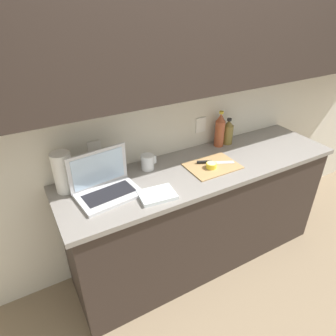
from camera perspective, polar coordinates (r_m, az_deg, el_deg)
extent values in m
plane|color=#847056|center=(2.74, 5.66, -16.13)|extent=(12.00, 12.00, 0.00)
cube|color=silver|center=(2.26, 2.57, 12.79)|extent=(5.20, 0.06, 2.60)
cube|color=white|center=(2.06, -13.79, 3.48)|extent=(0.09, 0.01, 0.12)
cube|color=white|center=(2.39, 6.26, 8.17)|extent=(0.09, 0.01, 0.12)
cube|color=#332823|center=(2.00, 6.02, 24.12)|extent=(4.42, 0.32, 0.70)
cube|color=#332823|center=(2.45, 6.15, -9.14)|extent=(2.05, 0.56, 0.87)
cube|color=gray|center=(2.18, 6.81, -0.01)|extent=(2.11, 0.59, 0.03)
cube|color=#9EA3A8|center=(2.73, 20.11, 3.30)|extent=(0.40, 0.39, 0.16)
cube|color=silver|center=(1.88, -11.14, -5.03)|extent=(0.40, 0.29, 0.02)
cube|color=black|center=(1.88, -11.17, -4.76)|extent=(0.32, 0.18, 0.00)
cube|color=silver|center=(1.91, -13.14, -0.11)|extent=(0.39, 0.06, 0.25)
cube|color=silver|center=(1.90, -13.07, -0.18)|extent=(0.34, 0.05, 0.21)
cube|color=tan|center=(2.18, 8.48, 0.38)|extent=(0.37, 0.27, 0.01)
cube|color=silver|center=(2.22, 10.42, 1.06)|extent=(0.16, 0.10, 0.00)
cylinder|color=black|center=(2.19, 6.97, 1.16)|extent=(0.11, 0.07, 0.02)
cylinder|color=yellow|center=(2.14, 8.25, 0.48)|extent=(0.07, 0.07, 0.04)
cylinder|color=#F4EAA3|center=(2.13, 8.29, 0.93)|extent=(0.06, 0.06, 0.00)
cylinder|color=olive|center=(2.51, 11.30, 6.28)|extent=(0.08, 0.08, 0.16)
cone|color=olive|center=(2.47, 11.53, 8.37)|extent=(0.08, 0.08, 0.04)
cylinder|color=black|center=(2.46, 11.60, 9.02)|extent=(0.04, 0.04, 0.02)
cylinder|color=#A34C2D|center=(2.44, 9.77, 6.47)|extent=(0.08, 0.08, 0.21)
cone|color=#A34C2D|center=(2.39, 10.06, 9.47)|extent=(0.07, 0.07, 0.06)
cylinder|color=gold|center=(2.38, 10.15, 10.38)|extent=(0.04, 0.04, 0.02)
cylinder|color=silver|center=(2.11, -3.92, 1.13)|extent=(0.09, 0.09, 0.11)
cube|color=silver|center=(2.12, -2.56, 1.62)|extent=(0.02, 0.01, 0.06)
cylinder|color=white|center=(1.95, -19.33, -0.77)|extent=(0.12, 0.12, 0.26)
cube|color=white|center=(1.84, -2.08, -5.15)|extent=(0.24, 0.18, 0.02)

